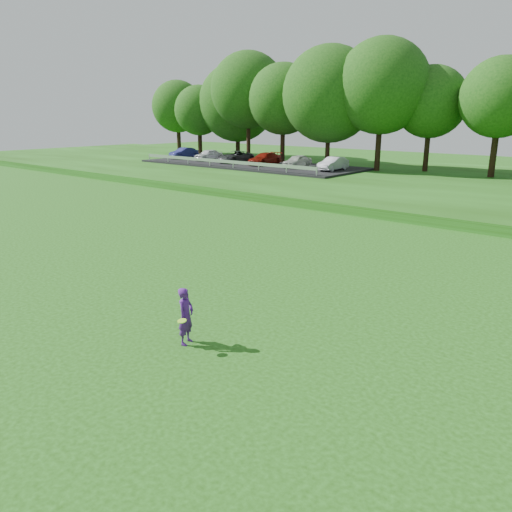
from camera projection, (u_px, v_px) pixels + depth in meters
The scene contains 5 objects.
ground at pixel (120, 350), 12.58m from camera, with size 140.00×140.00×0.00m, color #1D470D.
berm at pixel (499, 189), 37.58m from camera, with size 130.00×30.00×0.60m, color #1D470D.
walking_path at pixel (427, 222), 27.33m from camera, with size 130.00×1.60×0.04m, color gray.
parking_lot at pixel (248, 161), 51.33m from camera, with size 24.00×9.00×1.38m.
woman at pixel (186, 316), 12.77m from camera, with size 0.62×0.79×1.52m.
Camera 1 is at (9.97, -6.58, 5.75)m, focal length 35.00 mm.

